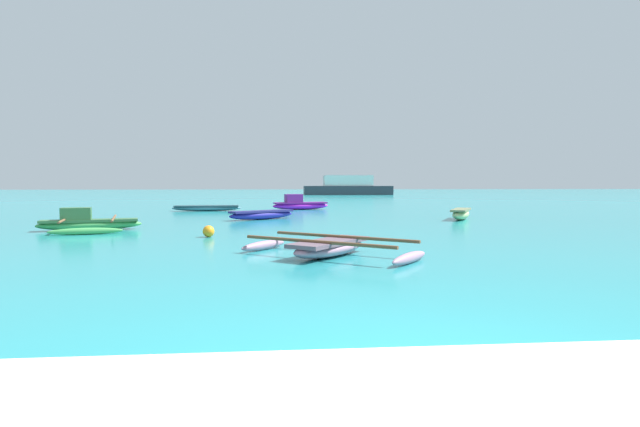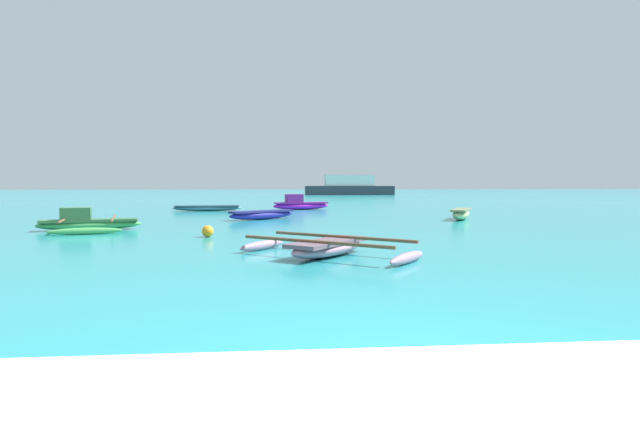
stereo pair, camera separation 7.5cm
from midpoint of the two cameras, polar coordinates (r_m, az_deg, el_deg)
name	(u,v)px [view 1 (the left image)]	position (r m, az deg, el deg)	size (l,w,h in m)	color
ground_plane	(457,416)	(3.52, 14.74, -21.50)	(240.00, 240.00, 0.00)	teal
moored_boat_0	(207,208)	(27.38, -12.89, 0.64)	(3.68, 0.84, 0.31)	teal
moored_boat_1	(262,214)	(20.61, -6.77, -0.10)	(2.85, 2.33, 0.37)	#292595
moored_boat_2	(330,247)	(10.19, 0.93, -3.87)	(3.80, 3.42, 0.38)	gray
moored_boat_3	(461,214)	(21.19, 15.71, -0.01)	(1.67, 2.45, 0.44)	#AEC07B
moored_boat_4	(299,204)	(28.15, -2.46, 1.07)	(3.35, 1.58, 0.87)	#BC21D6
moored_boat_5	(88,223)	(17.36, -25.11, -0.97)	(3.14, 3.53, 0.72)	#449D4F
mooring_buoy_0	(209,231)	(14.09, -12.77, -1.99)	(0.32, 0.32, 0.32)	orange
distant_ferry	(348,187)	(64.98, 3.19, 3.06)	(11.46, 2.52, 2.52)	#2D333D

